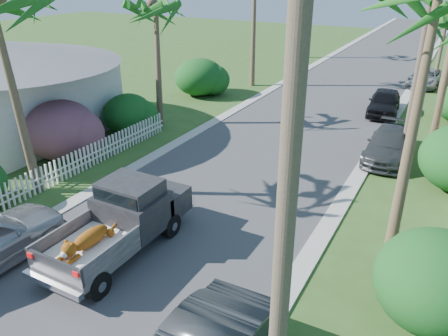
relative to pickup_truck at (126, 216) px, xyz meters
The scene contains 17 objects.
ground 2.38m from the pickup_truck, 68.63° to the right, with size 120.00×120.00×0.00m, color #314F1D.
road 23.02m from the pickup_truck, 88.04° to the left, with size 8.00×100.00×0.02m, color #38383A.
curb_left 23.28m from the pickup_truck, 98.69° to the left, with size 0.60×100.00×0.06m, color #A5A39E.
curb_right 23.57m from the pickup_truck, 77.52° to the left, with size 0.60×100.00×0.06m, color #A5A39E.
pickup_truck is the anchor object (origin of this frame).
parked_car_rm 12.24m from the pickup_truck, 61.76° to the left, with size 1.80×4.43×1.29m, color #323638.
parked_car_rf 18.00m from the pickup_truck, 75.89° to the left, with size 1.66×4.12×1.40m, color black.
parked_car_rd 26.37m from the pickup_truck, 77.32° to the left, with size 2.01×4.36×1.21m, color #A5A8AC.
palm_l_b 12.74m from the pickup_truck, 121.05° to the left, with size 4.40×4.40×7.40m.
shrub_l_b 8.07m from the pickup_truck, 150.37° to the left, with size 3.00×3.30×2.60m, color #B31970.
shrub_l_c 10.37m from the pickup_truck, 129.62° to the left, with size 2.40×2.64×2.00m, color #134314.
shrub_l_d 17.54m from the pickup_truck, 114.28° to the left, with size 3.20×3.52×2.40m, color #134314.
shrub_r_a 8.45m from the pickup_truck, ahead, with size 2.80×3.08×2.30m, color #134314.
picket_fence 6.29m from the pickup_truck, 146.21° to the left, with size 0.10×11.00×1.00m, color white.
utility_pole_a 8.35m from the pickup_truck, 32.13° to the right, with size 1.60×0.26×9.00m.
utility_pole_b 13.21m from the pickup_truck, 59.83° to the left, with size 1.60×0.26×9.00m.
utility_pole_c 27.00m from the pickup_truck, 76.19° to the left, with size 1.60×0.26×9.00m.
Camera 1 is at (7.15, -6.46, 7.77)m, focal length 35.00 mm.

